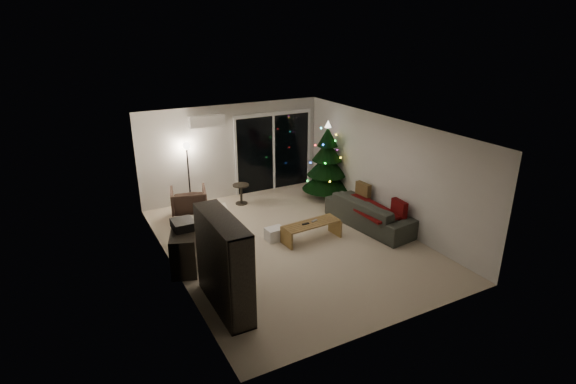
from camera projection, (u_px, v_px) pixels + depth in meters
name	position (u px, v px, depth m)	size (l,w,h in m)	color
room	(278.00, 175.00, 10.78)	(6.50, 7.51, 2.60)	beige
bookshelf	(212.00, 266.00, 7.17)	(0.41, 1.61, 1.61)	black
media_cabinet	(185.00, 247.00, 8.69)	(0.47, 1.24, 0.78)	black
stereo	(183.00, 225.00, 8.52)	(0.39, 0.47, 0.17)	black
armchair	(189.00, 203.00, 10.78)	(0.82, 0.85, 0.77)	#433128
ottoman	(218.00, 215.00, 10.61)	(0.45, 0.45, 0.40)	silver
cardboard_box_a	(214.00, 236.00, 9.64)	(0.42, 0.32, 0.30)	white
cardboard_box_b	(275.00, 234.00, 9.78)	(0.40, 0.30, 0.28)	white
side_table	(241.00, 194.00, 11.70)	(0.42, 0.42, 0.53)	black
floor_lamp	(189.00, 176.00, 11.36)	(0.26, 0.26, 1.63)	black
sofa	(371.00, 213.00, 10.39)	(2.27, 0.89, 0.66)	#353733
sofa_throw	(368.00, 208.00, 10.29)	(0.71, 1.63, 0.05)	#3C0C06
cushion_a	(363.00, 191.00, 10.94)	(0.13, 0.44, 0.44)	brown
cushion_b	(399.00, 210.00, 9.87)	(0.13, 0.44, 0.44)	#3C0C06
coffee_table	(311.00, 231.00, 9.74)	(1.29, 0.45, 0.41)	olive
remote_a	(306.00, 224.00, 9.60)	(0.16, 0.05, 0.02)	black
remote_b	(314.00, 221.00, 9.75)	(0.15, 0.04, 0.02)	slate
christmas_tree	(327.00, 160.00, 11.89)	(1.30, 1.30, 2.10)	black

